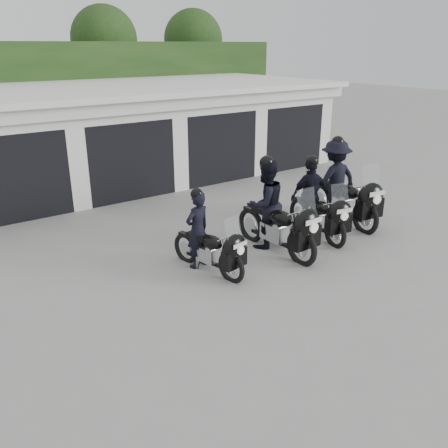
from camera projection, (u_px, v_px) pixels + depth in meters
ground at (255, 267)px, 9.54m from camera, size 80.00×80.00×0.00m
garage_block at (96, 137)px, 15.15m from camera, size 16.40×6.80×2.96m
background_vegetation at (55, 83)px, 18.56m from camera, size 20.00×3.90×5.80m
police_bike_a at (207, 239)px, 9.17m from camera, size 0.80×1.92×1.69m
police_bike_b at (272, 211)px, 10.07m from camera, size 0.96×2.41×2.10m
police_bike_c at (314, 201)px, 10.97m from camera, size 1.12×2.15×1.89m
police_bike_d at (339, 185)px, 11.79m from camera, size 1.38×2.49×2.17m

